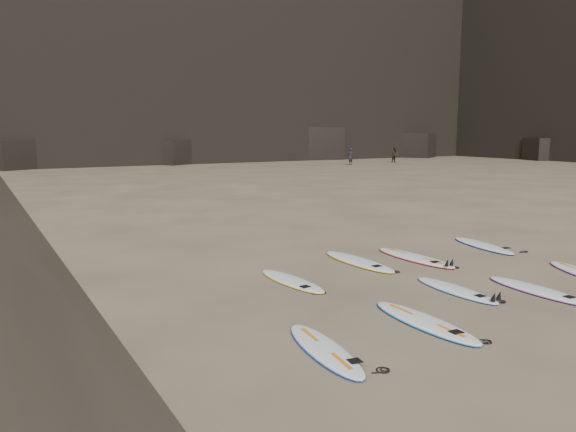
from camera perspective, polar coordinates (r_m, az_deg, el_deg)
name	(u,v)px	position (r m, az deg, el deg)	size (l,w,h in m)	color
ground	(478,293)	(12.23, 18.72, -7.44)	(240.00, 240.00, 0.00)	#897559
surfboard_0	(325,349)	(8.71, 3.73, -13.33)	(0.56, 2.32, 0.08)	white
surfboard_1	(425,321)	(10.12, 13.70, -10.35)	(0.61, 2.53, 0.09)	white
surfboard_2	(456,290)	(12.21, 16.66, -7.18)	(0.54, 2.23, 0.08)	white
surfboard_3	(538,290)	(12.75, 24.06, -6.88)	(0.59, 2.46, 0.09)	white
surfboard_5	(292,281)	(12.38, 0.38, -6.58)	(0.55, 2.30, 0.08)	white
surfboard_6	(358,261)	(14.24, 7.16, -4.57)	(0.64, 2.67, 0.10)	white
surfboard_7	(415,257)	(14.91, 12.74, -4.11)	(0.65, 2.70, 0.10)	white
surfboard_8	(483,245)	(16.99, 19.20, -2.82)	(0.61, 2.53, 0.09)	white
person_a	(350,156)	(53.45, 6.33, 6.03)	(0.59, 0.39, 1.61)	black
person_b	(395,155)	(58.37, 10.81, 6.12)	(0.74, 0.58, 1.52)	black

